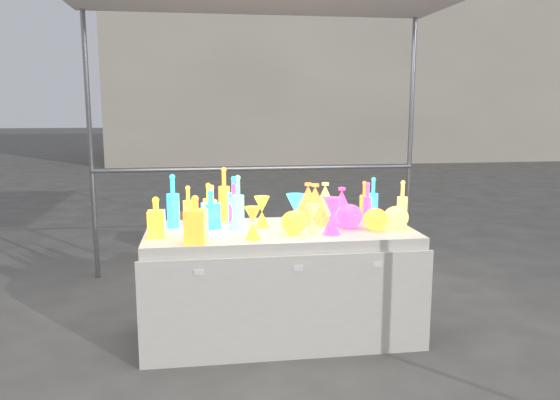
{
  "coord_description": "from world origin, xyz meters",
  "views": [
    {
      "loc": [
        -0.52,
        -3.59,
        1.57
      ],
      "look_at": [
        0.0,
        0.0,
        0.95
      ],
      "focal_mm": 35.0,
      "sensor_mm": 36.0,
      "label": 1
    }
  ],
  "objects": [
    {
      "name": "bottle_5",
      "position": [
        -0.28,
        -0.0,
        0.94
      ],
      "size": [
        0.1,
        0.1,
        0.38
      ],
      "primitive_type": null,
      "rotation": [
        0.0,
        0.0,
        0.3
      ],
      "color": "#CA2869",
      "rests_on": "display_table"
    },
    {
      "name": "background_building",
      "position": [
        4.0,
        14.0,
        3.0
      ],
      "size": [
        14.0,
        6.0,
        6.0
      ],
      "primitive_type": "cube",
      "color": "beige",
      "rests_on": "ground"
    },
    {
      "name": "lampshade_1",
      "position": [
        0.27,
        0.14,
        0.89
      ],
      "size": [
        0.28,
        0.28,
        0.29
      ],
      "primitive_type": null,
      "rotation": [
        0.0,
        0.0,
        0.14
      ],
      "color": "yellow",
      "rests_on": "display_table"
    },
    {
      "name": "bottle_7",
      "position": [
        -0.3,
        0.29,
        0.92
      ],
      "size": [
        0.08,
        0.08,
        0.33
      ],
      "primitive_type": null,
      "rotation": [
        0.0,
        0.0,
        0.08
      ],
      "color": "green",
      "rests_on": "display_table"
    },
    {
      "name": "bottle_2",
      "position": [
        -0.36,
        0.35,
        0.95
      ],
      "size": [
        0.09,
        0.09,
        0.39
      ],
      "primitive_type": null,
      "rotation": [
        0.0,
        0.0,
        -0.07
      ],
      "color": "yellow",
      "rests_on": "display_table"
    },
    {
      "name": "display_table",
      "position": [
        0.0,
        -0.01,
        0.37
      ],
      "size": [
        1.84,
        0.83,
        0.75
      ],
      "color": "silver",
      "rests_on": "ground"
    },
    {
      "name": "bottle_6",
      "position": [
        -0.48,
        0.19,
        0.9
      ],
      "size": [
        0.1,
        0.1,
        0.3
      ],
      "primitive_type": null,
      "rotation": [
        0.0,
        0.0,
        -0.36
      ],
      "color": "red",
      "rests_on": "display_table"
    },
    {
      "name": "bottle_4",
      "position": [
        -0.45,
        0.15,
        0.9
      ],
      "size": [
        0.07,
        0.07,
        0.29
      ],
      "primitive_type": null,
      "rotation": [
        0.0,
        0.0,
        -0.0
      ],
      "color": "#137973",
      "rests_on": "display_table"
    },
    {
      "name": "decanter_0",
      "position": [
        -0.81,
        -0.12,
        0.88
      ],
      "size": [
        0.11,
        0.11,
        0.26
      ],
      "primitive_type": null,
      "rotation": [
        0.0,
        0.0,
        -0.03
      ],
      "color": "red",
      "rests_on": "display_table"
    },
    {
      "name": "decanter_1",
      "position": [
        -0.56,
        -0.31,
        0.9
      ],
      "size": [
        0.15,
        0.15,
        0.3
      ],
      "primitive_type": null,
      "rotation": [
        0.0,
        0.0,
        -0.2
      ],
      "color": "yellow",
      "rests_on": "display_table"
    },
    {
      "name": "globe_3",
      "position": [
        0.47,
        -0.04,
        0.82
      ],
      "size": [
        0.23,
        0.23,
        0.15
      ],
      "primitive_type": null,
      "rotation": [
        0.0,
        0.0,
        0.32
      ],
      "color": "#1D56AD",
      "rests_on": "display_table"
    },
    {
      "name": "globe_2",
      "position": [
        0.63,
        -0.13,
        0.82
      ],
      "size": [
        0.17,
        0.17,
        0.13
      ],
      "primitive_type": null,
      "rotation": [
        0.0,
        0.0,
        0.04
      ],
      "color": "yellow",
      "rests_on": "display_table"
    },
    {
      "name": "bottle_1",
      "position": [
        -0.72,
        0.15,
        0.94
      ],
      "size": [
        0.09,
        0.09,
        0.37
      ],
      "primitive_type": null,
      "rotation": [
        0.0,
        0.0,
        0.09
      ],
      "color": "green",
      "rests_on": "display_table"
    },
    {
      "name": "hourglass_3",
      "position": [
        -0.3,
        0.06,
        0.86
      ],
      "size": [
        0.14,
        0.14,
        0.21
      ],
      "primitive_type": null,
      "rotation": [
        0.0,
        0.0,
        0.38
      ],
      "color": "#CA2869",
      "rests_on": "display_table"
    },
    {
      "name": "bottle_8",
      "position": [
        0.7,
        0.14,
        0.91
      ],
      "size": [
        0.09,
        0.09,
        0.32
      ],
      "primitive_type": null,
      "rotation": [
        0.0,
        0.0,
        -0.38
      ],
      "color": "green",
      "rests_on": "display_table"
    },
    {
      "name": "globe_1",
      "position": [
        0.79,
        -0.09,
        0.82
      ],
      "size": [
        0.19,
        0.19,
        0.14
      ],
      "primitive_type": null,
      "rotation": [
        0.0,
        0.0,
        0.12
      ],
      "color": "#137973",
      "rests_on": "display_table"
    },
    {
      "name": "cardboard_box_closed",
      "position": [
        -0.53,
        2.28,
        0.21
      ],
      "size": [
        0.6,
        0.46,
        0.42
      ],
      "primitive_type": "cube",
      "rotation": [
        0.0,
        0.0,
        -0.07
      ],
      "color": "#9E7947",
      "rests_on": "ground"
    },
    {
      "name": "bottle_9",
      "position": [
        0.65,
        0.2,
        0.9
      ],
      "size": [
        0.07,
        0.07,
        0.29
      ],
      "primitive_type": null,
      "rotation": [
        0.0,
        0.0,
        0.13
      ],
      "color": "yellow",
      "rests_on": "display_table"
    },
    {
      "name": "bottle_0",
      "position": [
        -0.62,
        0.19,
        0.89
      ],
      "size": [
        0.09,
        0.09,
        0.28
      ],
      "primitive_type": null,
      "rotation": [
        0.0,
        0.0,
        0.24
      ],
      "color": "red",
      "rests_on": "display_table"
    },
    {
      "name": "decanter_2",
      "position": [
        -0.46,
        0.1,
        0.88
      ],
      "size": [
        0.13,
        0.13,
        0.26
      ],
      "primitive_type": null,
      "rotation": [
        0.0,
        0.0,
        0.31
      ],
      "color": "green",
      "rests_on": "display_table"
    },
    {
      "name": "hourglass_5",
      "position": [
        0.09,
        -0.09,
        0.88
      ],
      "size": [
        0.17,
        0.17,
        0.25
      ],
      "primitive_type": null,
      "rotation": [
        0.0,
        0.0,
        -0.41
      ],
      "color": "green",
      "rests_on": "display_table"
    },
    {
      "name": "lampshade_3",
      "position": [
        0.38,
        0.28,
        0.89
      ],
      "size": [
        0.3,
        0.3,
        0.27
      ],
      "primitive_type": null,
      "rotation": [
        0.0,
        0.0,
        -0.34
      ],
      "color": "#137973",
      "rests_on": "display_table"
    },
    {
      "name": "bottle_11",
      "position": [
        0.86,
        -0.01,
        0.91
      ],
      "size": [
        0.09,
        0.09,
        0.32
      ],
      "primitive_type": null,
      "rotation": [
        0.0,
        0.0,
        -0.31
      ],
      "color": "#137973",
      "rests_on": "display_table"
    },
    {
      "name": "hourglass_0",
      "position": [
        -0.21,
        -0.26,
        0.85
      ],
      "size": [
        0.11,
        0.11,
        0.21
      ],
      "primitive_type": null,
      "rotation": [
        0.0,
        0.0,
        0.02
      ],
      "color": "yellow",
      "rests_on": "display_table"
    },
    {
      "name": "ground",
      "position": [
        0.0,
        0.0,
        0.0
      ],
      "size": [
        80.0,
        80.0,
        0.0
      ],
      "primitive_type": "plane",
      "color": "slate",
      "rests_on": "ground"
    },
    {
      "name": "globe_0",
      "position": [
        0.07,
        -0.17,
        0.82
      ],
      "size": [
        0.21,
        0.21,
        0.14
      ],
      "primitive_type": null,
      "rotation": [
        0.0,
        0.0,
        -0.22
      ],
      "color": "red",
      "rests_on": "display_table"
    },
    {
      "name": "hourglass_2",
      "position": [
        0.2,
        -0.14,
        0.85
      ],
      "size": [
        0.11,
        0.11,
        0.19
      ],
      "primitive_type": null,
      "rotation": [
        0.0,
        0.0,
        -0.23
      ],
      "color": "#137973",
      "rests_on": "display_table"
    },
    {
      "name": "bottle_3",
      "position": [
        -0.3,
        0.15,
        0.9
      ],
      "size": [
        0.08,
        0.08,
        0.3
      ],
      "primitive_type": null,
      "rotation": [
        0.0,
        0.0,
        0.11
      ],
      "color": "#1D56AD",
      "rests_on": "display_table"
    },
    {
      "name": "cardboard_box_flat",
      "position": [
        0.52,
        2.71,
        0.03
      ],
      "size": [
        0.97,
        0.89,
        0.07
      ],
      "primitive_type": "cube",
      "rotation": [
        0.0,
        0.0,
        0.54
      ],
      "color": "#9E7947",
      "rests_on": "ground"
    },
    {
      "name": "bottle_10",
      "position": [
        0.66,
        0.14,
        0.89
      ],
      "size": [
        0.07,
        0.07,
        0.29
      ],
      "primitive_type": null,
      "rotation": [
        0.0,
        0.0,
        -0.0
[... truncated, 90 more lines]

